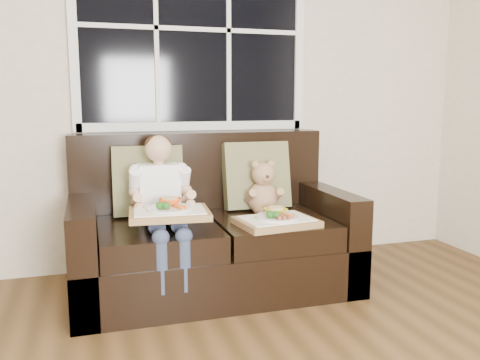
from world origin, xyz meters
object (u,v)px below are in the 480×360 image
object	(u,v)px
loveseat	(210,238)
teddy_bear	(263,191)
tray_left	(169,211)
tray_right	(276,220)
child	(162,194)

from	to	relation	value
loveseat	teddy_bear	size ratio (longest dim) A/B	4.77
teddy_bear	tray_left	bearing A→B (deg)	-150.50
loveseat	tray_right	bearing A→B (deg)	-46.46
teddy_bear	child	bearing A→B (deg)	-167.97
loveseat	tray_right	world-z (taller)	loveseat
teddy_bear	tray_right	bearing A→B (deg)	-95.06
child	tray_left	bearing A→B (deg)	-87.97
loveseat	tray_left	xyz separation A→B (m)	(-0.31, -0.35, 0.27)
teddy_bear	tray_left	xyz separation A→B (m)	(-0.67, -0.36, -0.02)
loveseat	tray_right	distance (m)	0.49
tray_right	loveseat	bearing A→B (deg)	126.35
loveseat	tray_right	size ratio (longest dim) A/B	3.53
loveseat	tray_left	size ratio (longest dim) A/B	3.72
tray_left	tray_right	distance (m)	0.64
tray_left	tray_right	xyz separation A→B (m)	(0.63, 0.01, -0.09)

